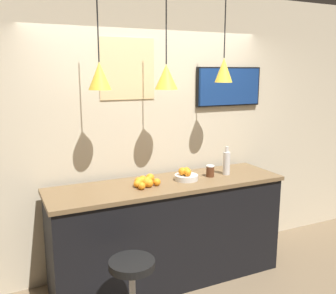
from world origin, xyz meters
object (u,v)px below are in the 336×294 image
(mounted_tv, at_px, (229,87))
(fruit_bowl, at_px, (186,175))
(spread_jar, at_px, (210,171))
(bar_stool, at_px, (132,287))
(juice_bottle, at_px, (226,163))

(mounted_tv, bearing_deg, fruit_bowl, -151.99)
(spread_jar, bearing_deg, fruit_bowl, -178.63)
(fruit_bowl, bearing_deg, bar_stool, -140.95)
(juice_bottle, relative_size, mounted_tv, 0.36)
(bar_stool, distance_m, juice_bottle, 1.62)
(fruit_bowl, bearing_deg, spread_jar, 1.37)
(fruit_bowl, relative_size, juice_bottle, 0.78)
(fruit_bowl, distance_m, juice_bottle, 0.48)
(bar_stool, bearing_deg, spread_jar, 31.35)
(bar_stool, bearing_deg, juice_bottle, 27.33)
(spread_jar, distance_m, mounted_tv, 1.03)
(bar_stool, height_order, spread_jar, spread_jar)
(spread_jar, height_order, mounted_tv, mounted_tv)
(fruit_bowl, height_order, juice_bottle, juice_bottle)
(juice_bottle, distance_m, spread_jar, 0.21)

